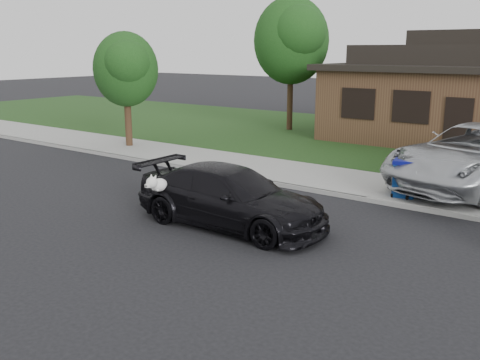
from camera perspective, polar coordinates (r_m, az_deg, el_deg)
The scene contains 9 objects.
ground at distance 13.96m, azimuth -6.90°, elevation -2.96°, with size 120.00×120.00×0.00m, color black.
sidewalk at distance 17.78m, azimuth 4.20°, elevation 0.94°, with size 60.00×3.00×0.12m, color gray.
curb at distance 16.56m, azimuth 1.42°, elevation 0.01°, with size 60.00×0.12×0.12m, color gray.
lawn at distance 24.79m, azimuth 14.21°, elevation 4.21°, with size 60.00×13.00×0.13m, color #193814.
sedan at distance 12.31m, azimuth -1.06°, elevation -1.82°, with size 4.77×2.32×1.37m.
minivan at distance 16.66m, azimuth 24.12°, elevation 2.32°, with size 2.96×6.43×1.79m, color #B0B4B8.
recycling_bin at distance 14.98m, azimuth 17.17°, elevation 0.18°, with size 0.72×0.72×1.02m.
tree_0 at distance 26.32m, azimuth 5.66°, elevation 14.74°, with size 3.78×3.60×6.34m.
tree_2 at distance 22.26m, azimuth -12.07°, elevation 11.59°, with size 2.73×2.60×4.59m.
Camera 1 is at (9.25, -9.67, 3.99)m, focal length 40.00 mm.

